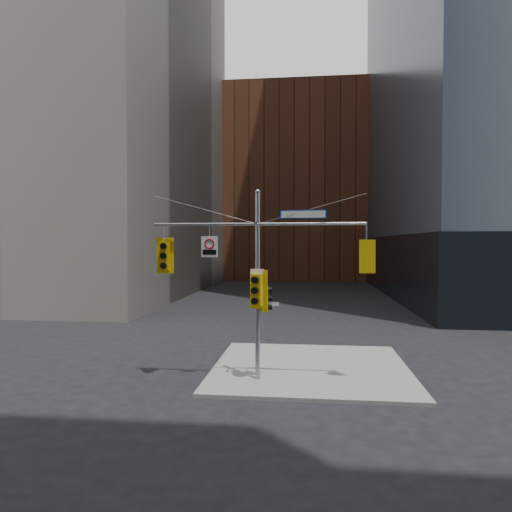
% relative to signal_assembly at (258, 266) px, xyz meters
% --- Properties ---
extents(ground, '(160.00, 160.00, 0.00)m').
position_rel_signal_assembly_xyz_m(ground, '(0.00, -1.99, -4.42)').
color(ground, black).
rests_on(ground, ground).
extents(sidewalk_corner, '(8.00, 8.00, 0.15)m').
position_rel_signal_assembly_xyz_m(sidewalk_corner, '(2.00, 2.01, -4.34)').
color(sidewalk_corner, gray).
rests_on(sidewalk_corner, ground).
extents(brick_midrise, '(26.00, 20.00, 28.00)m').
position_rel_signal_assembly_xyz_m(brick_midrise, '(0.00, 56.01, 9.58)').
color(brick_midrise, brown).
rests_on(brick_midrise, ground).
extents(signal_assembly, '(8.00, 0.80, 7.30)m').
position_rel_signal_assembly_xyz_m(signal_assembly, '(0.00, 0.00, 0.00)').
color(signal_assembly, '#93969B').
rests_on(signal_assembly, ground).
extents(traffic_light_west_arm, '(0.66, 0.56, 1.39)m').
position_rel_signal_assembly_xyz_m(traffic_light_west_arm, '(-3.62, 0.01, 0.38)').
color(traffic_light_west_arm, '#E1B00B').
rests_on(traffic_light_west_arm, ground).
extents(traffic_light_east_arm, '(0.58, 0.49, 1.22)m').
position_rel_signal_assembly_xyz_m(traffic_light_east_arm, '(4.00, 0.00, 0.38)').
color(traffic_light_east_arm, '#E1B00B').
rests_on(traffic_light_east_arm, ground).
extents(traffic_light_pole_side, '(0.40, 0.34, 0.98)m').
position_rel_signal_assembly_xyz_m(traffic_light_pole_side, '(0.32, 0.01, -1.22)').
color(traffic_light_pole_side, '#E1B00B').
rests_on(traffic_light_pole_side, ground).
extents(traffic_light_pole_front, '(0.68, 0.63, 1.45)m').
position_rel_signal_assembly_xyz_m(traffic_light_pole_front, '(0.00, -0.27, -0.87)').
color(traffic_light_pole_front, '#E1B00B').
rests_on(traffic_light_pole_front, ground).
extents(street_sign_blade, '(1.74, 0.20, 0.34)m').
position_rel_signal_assembly_xyz_m(street_sign_blade, '(1.70, 0.00, 1.93)').
color(street_sign_blade, navy).
rests_on(street_sign_blade, ground).
extents(regulatory_sign_arm, '(0.64, 0.10, 0.80)m').
position_rel_signal_assembly_xyz_m(regulatory_sign_arm, '(-1.84, -0.02, 0.76)').
color(regulatory_sign_arm, silver).
rests_on(regulatory_sign_arm, ground).
extents(regulatory_sign_pole, '(0.51, 0.07, 0.67)m').
position_rel_signal_assembly_xyz_m(regulatory_sign_pole, '(0.00, -0.12, -0.45)').
color(regulatory_sign_pole, silver).
rests_on(regulatory_sign_pole, ground).
extents(street_blade_ew, '(0.71, 0.09, 0.14)m').
position_rel_signal_assembly_xyz_m(street_blade_ew, '(0.45, 0.01, -1.42)').
color(street_blade_ew, silver).
rests_on(street_blade_ew, ground).
extents(street_blade_ns, '(0.13, 0.77, 0.15)m').
position_rel_signal_assembly_xyz_m(street_blade_ns, '(0.00, 0.46, -1.75)').
color(street_blade_ns, '#145926').
rests_on(street_blade_ns, ground).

